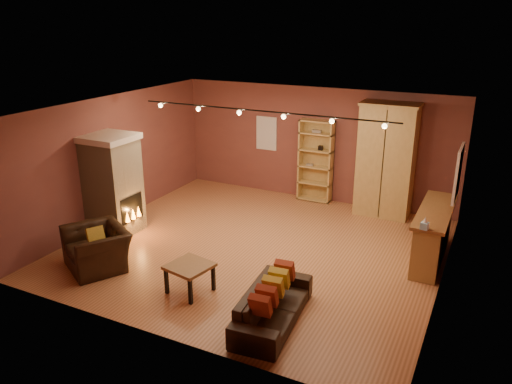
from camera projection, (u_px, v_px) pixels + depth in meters
The scene contains 16 objects.
floor at pixel (256, 247), 10.01m from camera, with size 7.00×7.00×0.00m, color #9A5D36.
ceiling at pixel (256, 108), 9.08m from camera, with size 7.00×7.00×0.00m, color brown.
back_wall at pixel (314, 144), 12.29m from camera, with size 7.00×0.02×2.80m, color brown.
left_wall at pixel (114, 159), 11.01m from camera, with size 0.02×6.50×2.80m, color brown.
right_wall at pixel (449, 211), 8.08m from camera, with size 0.02×6.50×2.80m, color brown.
fireplace at pixel (113, 185), 10.43m from camera, with size 1.01×0.98×2.12m.
back_window at pixel (267, 133), 12.77m from camera, with size 0.56×0.04×0.86m, color silver.
bookcase at pixel (316, 160), 12.28m from camera, with size 0.84×0.33×2.04m.
armoire at pixel (386, 160), 11.27m from camera, with size 1.28×0.73×2.61m.
bar_counter at pixel (433, 234), 9.36m from camera, with size 0.58×2.13×1.02m.
tissue_box at pixel (425, 224), 8.31m from camera, with size 0.13×0.13×0.22m.
right_window at pixel (458, 173), 9.20m from camera, with size 0.05×0.90×1.00m, color silver.
loveseat at pixel (273, 299), 7.47m from camera, with size 0.72×1.92×0.78m.
armchair at pixel (96, 242), 9.08m from camera, with size 1.37×1.22×1.01m.
coffee_table at pixel (190, 269), 8.28m from camera, with size 0.77×0.77×0.50m.
track_rail at pixel (261, 113), 9.29m from camera, with size 5.20×0.09×0.13m.
Camera 1 is at (4.02, -8.13, 4.39)m, focal length 35.00 mm.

